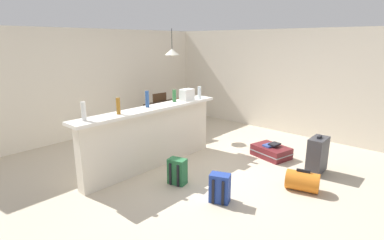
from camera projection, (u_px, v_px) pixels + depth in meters
ground_plane at (193, 164)px, 5.70m from camera, size 13.00×13.00×0.05m
wall_back at (100, 82)px, 7.36m from camera, size 6.60×0.10×2.50m
wall_right at (264, 80)px, 7.76m from camera, size 0.10×6.00×2.50m
partition_half_wall at (152, 139)px, 5.41m from camera, size 2.80×0.20×1.05m
bar_countertop at (151, 109)px, 5.27m from camera, size 2.96×0.40×0.05m
bottle_white at (84, 111)px, 4.36m from camera, size 0.07×0.07×0.28m
bottle_amber at (118, 106)px, 4.76m from camera, size 0.06×0.06×0.26m
bottle_blue at (147, 99)px, 5.25m from camera, size 0.07×0.07×0.29m
bottle_green at (174, 96)px, 5.73m from camera, size 0.07×0.07×0.23m
bottle_clear at (199, 93)px, 6.04m from camera, size 0.07×0.07×0.24m
grocery_bag at (187, 95)px, 5.87m from camera, size 0.26×0.18×0.22m
dining_table at (171, 107)px, 7.45m from camera, size 1.10×0.80×0.74m
dining_chair_near_partition at (183, 116)px, 7.11m from camera, size 0.46×0.46×0.93m
dining_chair_far_side at (158, 108)px, 7.88m from camera, size 0.45×0.45×0.93m
pendant_lamp at (172, 52)px, 7.15m from camera, size 0.34×0.34×0.65m
suitcase_flat_maroon at (271, 151)px, 5.96m from camera, size 0.64×0.88×0.22m
duffel_bag_orange at (302, 181)px, 4.62m from camera, size 0.42×0.54×0.34m
backpack_green at (178, 172)px, 4.83m from camera, size 0.29×0.32×0.42m
backpack_blue at (220, 188)px, 4.28m from camera, size 0.31×0.33×0.42m
suitcase_upright_charcoal at (317, 155)px, 5.19m from camera, size 0.45×0.25×0.67m
book_stack at (272, 145)px, 5.92m from camera, size 0.30×0.28×0.07m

